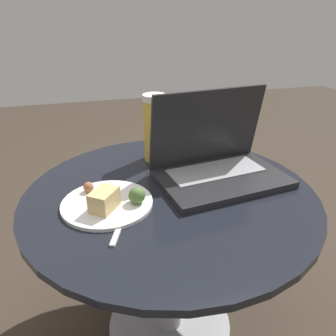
% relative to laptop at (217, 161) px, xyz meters
% --- Properties ---
extents(ground_plane, '(6.00, 6.00, 0.00)m').
position_rel_laptop_xyz_m(ground_plane, '(-0.15, -0.04, -0.55)').
color(ground_plane, '#382D23').
extents(table, '(0.75, 0.75, 0.50)m').
position_rel_laptop_xyz_m(table, '(-0.15, -0.04, -0.17)').
color(table, '#9E9EA3').
rests_on(table, ground_plane).
extents(laptop, '(0.36, 0.26, 0.24)m').
position_rel_laptop_xyz_m(laptop, '(0.00, 0.00, 0.00)').
color(laptop, '#232326').
rests_on(laptop, table).
extents(beer_glass, '(0.07, 0.07, 0.20)m').
position_rel_laptop_xyz_m(beer_glass, '(-0.13, 0.16, 0.05)').
color(beer_glass, gold).
rests_on(beer_glass, table).
extents(snack_plate, '(0.22, 0.22, 0.06)m').
position_rel_laptop_xyz_m(snack_plate, '(-0.31, -0.07, -0.04)').
color(snack_plate, white).
rests_on(snack_plate, table).
extents(fork, '(0.09, 0.19, 0.00)m').
position_rel_laptop_xyz_m(fork, '(-0.28, -0.12, -0.05)').
color(fork, silver).
rests_on(fork, table).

